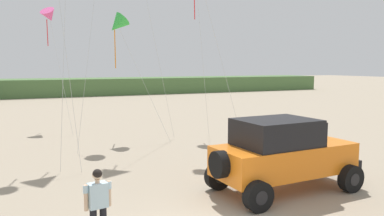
{
  "coord_description": "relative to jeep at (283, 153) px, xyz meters",
  "views": [
    {
      "loc": [
        -3.6,
        -7.13,
        3.86
      ],
      "look_at": [
        0.68,
        2.48,
        2.68
      ],
      "focal_mm": 35.35,
      "sensor_mm": 36.0,
      "label": 1
    }
  ],
  "objects": [
    {
      "name": "dune_ridge",
      "position": [
        -8.94,
        42.25,
        -0.12
      ],
      "size": [
        90.0,
        6.64,
        2.16
      ],
      "primitive_type": "cube",
      "color": "#4C703D",
      "rests_on": "ground_plane"
    },
    {
      "name": "kite_blue_swept",
      "position": [
        -2.49,
        10.96,
        4.81
      ],
      "size": [
        2.68,
        3.49,
        6.73
      ],
      "color": "green",
      "rests_on": "ground_plane"
    },
    {
      "name": "person_watching",
      "position": [
        -5.81,
        -1.23,
        -0.26
      ],
      "size": [
        0.62,
        0.36,
        1.67
      ],
      "color": "#DBB28E",
      "rests_on": "ground_plane"
    },
    {
      "name": "kite_red_delta",
      "position": [
        -5.51,
        16.41,
        5.75
      ],
      "size": [
        1.4,
        5.07,
        7.56
      ],
      "color": "#E04C93",
      "rests_on": "ground_plane"
    },
    {
      "name": "jeep",
      "position": [
        0.0,
        0.0,
        0.0
      ],
      "size": [
        4.91,
        2.59,
        2.26
      ],
      "color": "orange",
      "rests_on": "ground_plane"
    }
  ]
}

